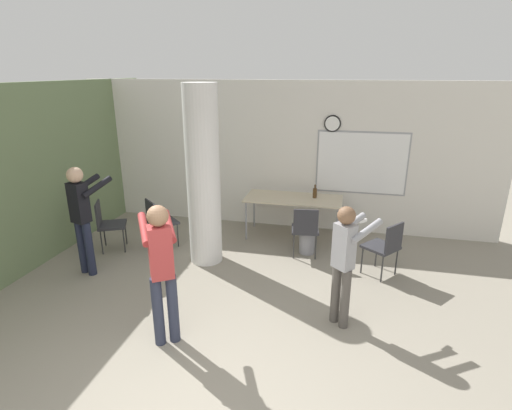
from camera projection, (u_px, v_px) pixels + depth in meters
name	position (u px, v px, depth m)	size (l,w,h in m)	color
wall_left_accent	(26.00, 179.00, 6.04)	(0.12, 7.00, 2.80)	#6B7F56
wall_back	(283.00, 156.00, 7.65)	(8.00, 0.15, 2.80)	silver
support_pillar	(203.00, 177.00, 6.13)	(0.52, 0.52, 2.80)	white
folding_table	(294.00, 200.00, 7.27)	(1.75, 0.77, 0.76)	beige
bottle_on_table	(315.00, 193.00, 7.24)	(0.07, 0.07, 0.24)	#4C3319
waste_bin	(307.00, 242.00, 6.77)	(0.27, 0.27, 0.39)	gray
chair_near_pillar	(159.00, 220.00, 6.90)	(0.62, 0.62, 0.87)	#2D2D33
chair_by_left_wall	(108.00, 222.00, 6.79)	(0.59, 0.59, 0.87)	#2D2D33
chair_table_right	(305.00, 228.00, 6.55)	(0.49, 0.49, 0.87)	#2D2D33
chair_mid_room	(385.00, 245.00, 5.90)	(0.62, 0.62, 0.87)	#2D2D33
person_playing_side	(345.00, 257.00, 4.65)	(0.57, 0.61, 1.52)	#514C47
person_watching_back	(82.00, 212.00, 5.86)	(0.50, 0.66, 1.67)	#1E2338
person_playing_front	(161.00, 264.00, 4.31)	(0.58, 0.66, 1.65)	#2D3347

